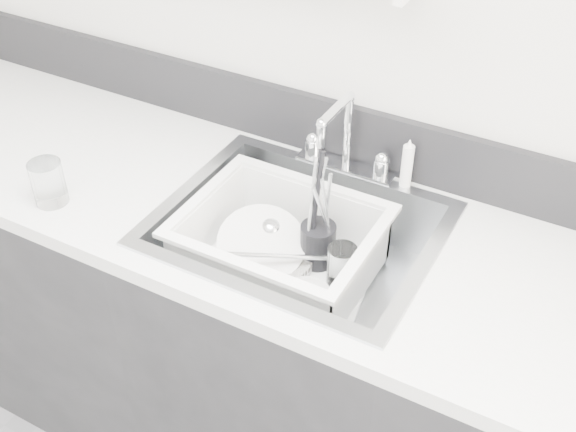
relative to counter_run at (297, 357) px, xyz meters
The scene contains 12 objects.
counter_run is the anchor object (origin of this frame).
backsplash 0.62m from the counter_run, 90.00° to the left, with size 3.20×0.02×0.16m, color black.
sink 0.37m from the counter_run, ahead, with size 0.64×0.52×0.20m, color silver, non-canonical shape.
faucet 0.58m from the counter_run, 90.00° to the left, with size 0.26×0.18×0.23m.
side_sprayer 0.61m from the counter_run, 57.89° to the left, with size 0.03×0.03×0.14m, color white.
wash_tub 0.38m from the counter_run, 167.81° to the right, with size 0.46×0.37×0.18m, color white, non-canonical shape.
plate_stack 0.35m from the counter_run, behind, with size 0.27×0.26×0.10m.
utensil_cup 0.38m from the counter_run, 72.38° to the left, with size 0.09×0.09×0.29m.
ladle 0.35m from the counter_run, behind, with size 0.26×0.09×0.08m, color silver, non-canonical shape.
tumbler_in_tub 0.37m from the counter_run, 14.65° to the left, with size 0.07×0.07×0.10m, color white.
tumbler_counter 0.79m from the counter_run, 159.82° to the right, with size 0.08×0.08×0.11m, color white.
bowl_small 0.34m from the counter_run, 51.52° to the right, with size 0.12×0.12×0.04m, color white.
Camera 1 is at (0.60, 0.04, 1.97)m, focal length 45.00 mm.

